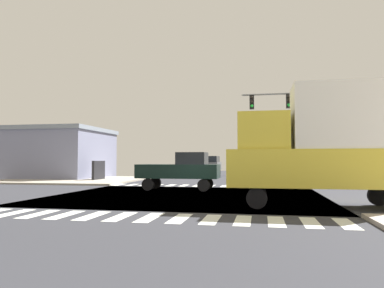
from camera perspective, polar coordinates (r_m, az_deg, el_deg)
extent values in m
cube|color=#2E2F35|center=(19.06, -0.76, -8.26)|extent=(14.00, 90.00, 0.05)
cube|color=#2E2F35|center=(19.06, -0.76, -8.26)|extent=(90.00, 12.00, 0.05)
cube|color=#A09B91|center=(31.98, 27.65, -5.49)|extent=(12.00, 12.00, 0.14)
cube|color=#A59C8D|center=(34.94, -18.02, -5.39)|extent=(12.00, 12.00, 0.14)
cube|color=silver|center=(14.28, -26.52, -9.78)|extent=(0.50, 2.00, 0.01)
cube|color=silver|center=(13.71, -23.15, -10.16)|extent=(0.50, 2.00, 0.01)
cube|color=silver|center=(13.18, -19.48, -10.54)|extent=(0.50, 2.00, 0.01)
cube|color=silver|center=(12.71, -15.51, -10.89)|extent=(0.50, 2.00, 0.01)
cube|color=silver|center=(12.31, -11.25, -11.21)|extent=(0.50, 2.00, 0.01)
cube|color=silver|center=(11.97, -6.72, -11.49)|extent=(0.50, 2.00, 0.01)
cube|color=silver|center=(11.72, -1.96, -11.70)|extent=(0.50, 2.00, 0.01)
cube|color=silver|center=(11.54, 3.00, -11.84)|extent=(0.50, 2.00, 0.01)
cube|color=silver|center=(11.45, 8.07, -11.89)|extent=(0.50, 2.00, 0.01)
cube|color=silver|center=(11.44, 13.19, -11.86)|extent=(0.50, 2.00, 0.01)
cube|color=silver|center=(11.53, 18.27, -11.73)|extent=(0.50, 2.00, 0.01)
cube|color=silver|center=(11.69, 23.23, -11.52)|extent=(0.50, 2.00, 0.01)
cube|color=silver|center=(28.01, -11.41, -6.33)|extent=(0.50, 2.00, 0.01)
cube|color=silver|center=(27.65, -9.48, -6.39)|extent=(0.50, 2.00, 0.01)
cube|color=silver|center=(27.32, -7.50, -6.45)|extent=(0.50, 2.00, 0.01)
cube|color=silver|center=(27.03, -5.47, -6.50)|extent=(0.50, 2.00, 0.01)
cube|color=silver|center=(26.76, -3.40, -6.55)|extent=(0.50, 2.00, 0.01)
cube|color=silver|center=(26.54, -1.30, -6.59)|extent=(0.50, 2.00, 0.01)
cube|color=silver|center=(26.35, 0.84, -6.62)|extent=(0.50, 2.00, 0.01)
cube|color=silver|center=(26.19, 3.01, -6.64)|extent=(0.50, 2.00, 0.01)
cube|color=silver|center=(26.07, 5.21, -6.65)|extent=(0.50, 2.00, 0.01)
cube|color=silver|center=(26.00, 7.41, -6.65)|extent=(0.50, 2.00, 0.01)
cube|color=silver|center=(25.96, 9.63, -6.64)|extent=(0.50, 2.00, 0.01)
cube|color=silver|center=(25.95, 11.86, -6.62)|extent=(0.50, 2.00, 0.01)
cube|color=silver|center=(25.99, 14.08, -6.60)|extent=(0.50, 2.00, 0.01)
cube|color=silver|center=(26.06, 16.29, -6.56)|extent=(0.50, 2.00, 0.01)
cylinder|color=gray|center=(26.78, 20.87, 1.13)|extent=(0.20, 0.20, 7.02)
cylinder|color=gray|center=(26.79, 14.37, 7.74)|extent=(6.00, 0.14, 0.14)
cube|color=black|center=(26.72, 15.03, 6.58)|extent=(0.32, 0.40, 1.00)
sphere|color=black|center=(26.53, 15.07, 7.32)|extent=(0.22, 0.22, 0.22)
sphere|color=black|center=(26.48, 15.07, 6.66)|extent=(0.22, 0.22, 0.22)
sphere|color=green|center=(26.43, 15.08, 6.00)|extent=(0.22, 0.22, 0.22)
cube|color=black|center=(26.66, 9.46, 6.55)|extent=(0.32, 0.40, 1.00)
sphere|color=black|center=(26.47, 9.44, 7.30)|extent=(0.22, 0.22, 0.22)
sphere|color=black|center=(26.41, 9.45, 6.63)|extent=(0.22, 0.22, 0.22)
sphere|color=green|center=(26.37, 9.45, 5.97)|extent=(0.22, 0.22, 0.22)
cylinder|color=gray|center=(36.78, 17.93, 1.32)|extent=(0.16, 0.16, 8.55)
cylinder|color=gray|center=(37.20, 16.77, 7.74)|extent=(1.40, 0.10, 0.10)
ellipsoid|color=silver|center=(37.13, 15.68, 7.67)|extent=(0.60, 0.32, 0.20)
cube|color=slate|center=(40.83, -24.03, -1.67)|extent=(15.03, 8.66, 4.69)
cube|color=gray|center=(40.94, -23.97, 1.89)|extent=(15.33, 8.96, 0.40)
cube|color=black|center=(33.41, -14.59, -4.14)|extent=(0.24, 2.20, 1.80)
cylinder|color=black|center=(41.37, 3.86, -4.63)|extent=(0.26, 0.74, 0.74)
cylinder|color=black|center=(41.59, 1.70, -4.63)|extent=(0.26, 0.74, 0.74)
cylinder|color=black|center=(44.47, 4.35, -4.49)|extent=(0.26, 0.74, 0.74)
cylinder|color=black|center=(44.68, 2.34, -4.48)|extent=(0.26, 0.74, 0.74)
cube|color=#575A61|center=(43.00, 3.07, -3.48)|extent=(1.96, 4.60, 0.88)
cube|color=black|center=(42.99, 3.07, -2.41)|extent=(1.69, 3.22, 0.72)
cylinder|color=black|center=(46.00, 0.78, -4.43)|extent=(0.26, 0.74, 0.74)
cylinder|color=black|center=(46.30, -1.14, -4.42)|extent=(0.26, 0.74, 0.74)
cylinder|color=black|center=(49.08, 1.42, -4.31)|extent=(0.26, 0.74, 0.74)
cylinder|color=black|center=(49.36, -0.38, -4.30)|extent=(0.26, 0.74, 0.74)
cube|color=#BAB7BC|center=(47.66, 0.18, -3.39)|extent=(1.96, 4.60, 0.88)
cube|color=black|center=(47.65, 0.18, -2.43)|extent=(1.69, 3.22, 0.72)
cylinder|color=black|center=(14.20, 10.23, -8.45)|extent=(0.80, 0.26, 0.80)
cylinder|color=black|center=(16.11, 10.30, -7.74)|extent=(0.80, 0.26, 0.80)
cylinder|color=black|center=(16.79, 27.39, -7.28)|extent=(0.80, 0.26, 0.80)
cube|color=gold|center=(15.26, 19.48, -3.63)|extent=(7.20, 2.40, 1.49)
cube|color=white|center=(15.55, 23.31, 3.93)|extent=(4.18, 2.30, 2.56)
cube|color=gold|center=(15.13, 11.28, 1.89)|extent=(2.02, 2.11, 1.49)
cylinder|color=black|center=(23.18, 2.47, -6.26)|extent=(0.74, 0.26, 0.74)
cylinder|color=black|center=(21.60, 1.85, -6.53)|extent=(0.74, 0.26, 0.74)
cylinder|color=black|center=(23.93, -5.82, -6.14)|extent=(0.74, 0.26, 0.74)
cylinder|color=black|center=(22.40, -7.00, -6.37)|extent=(0.74, 0.26, 0.74)
cube|color=black|center=(22.67, -2.18, -4.32)|extent=(5.10, 2.00, 0.86)
cube|color=black|center=(22.48, 0.04, -2.29)|extent=(1.78, 1.76, 0.75)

